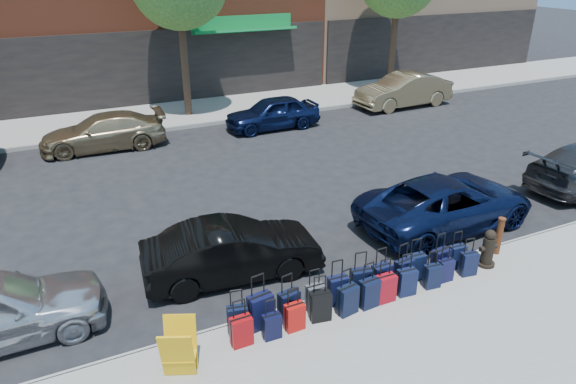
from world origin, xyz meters
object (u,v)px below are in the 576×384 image
bollard (499,235)px  display_rack (179,349)px  suitcase_front_5 (361,283)px  car_far_3 (403,90)px  fire_hydrant (488,249)px  car_near_2 (446,202)px  car_near_1 (232,251)px  car_far_1 (103,132)px  car_far_2 (273,113)px

bollard → display_rack: size_ratio=0.96×
suitcase_front_5 → car_far_3: bearing=58.0°
fire_hydrant → display_rack: bearing=-173.5°
car_near_2 → car_near_1: bearing=85.5°
bollard → car_far_3: (6.16, 11.76, 0.15)m
suitcase_front_5 → car_near_1: bearing=142.7°
car_near_1 → car_near_2: bearing=-86.2°
display_rack → car_far_1: (0.37, 12.19, 0.02)m
car_far_3 → suitcase_front_5: bearing=-41.8°
suitcase_front_5 → display_rack: bearing=-164.6°
car_far_2 → car_far_1: bearing=-93.5°
suitcase_front_5 → car_far_3: (9.87, 11.82, 0.30)m
car_near_2 → car_far_2: 9.50m
car_far_1 → car_far_2: car_far_2 is taller
car_far_3 → car_far_1: bearing=-91.4°
display_rack → car_near_2: bearing=40.7°
car_near_1 → car_far_3: bearing=-45.0°
suitcase_front_5 → car_far_2: (3.08, 11.31, 0.19)m
suitcase_front_5 → bollard: 3.72m
bollard → car_far_3: bearing=62.4°
car_far_3 → car_far_2: bearing=-87.7°
car_far_2 → suitcase_front_5: bearing=-15.3°
car_near_2 → car_far_1: (-7.11, 9.87, -0.03)m
display_rack → car_far_3: 18.37m
fire_hydrant → bollard: size_ratio=0.97×
display_rack → car_near_2: (7.48, 2.33, 0.05)m
display_rack → car_near_1: 3.05m
car_far_2 → car_far_3: 6.81m
fire_hydrant → car_near_2: size_ratio=0.18×
fire_hydrant → car_far_2: car_far_2 is taller
fire_hydrant → suitcase_front_5: bearing=-179.6°
suitcase_front_5 → fire_hydrant: (3.13, -0.20, 0.09)m
bollard → car_far_2: size_ratio=0.24×
fire_hydrant → car_far_1: 13.57m
bollard → car_near_1: (-5.68, 1.92, 0.01)m
display_rack → car_far_1: bearing=111.7°
fire_hydrant → car_near_1: bearing=160.9°
car_far_1 → car_far_3: size_ratio=0.94×
display_rack → car_near_1: bearing=77.5°
fire_hydrant → car_far_3: (6.74, 12.02, 0.21)m
fire_hydrant → car_near_2: 2.13m
car_near_2 → display_rack: bearing=104.2°
display_rack → car_far_3: bearing=65.5°
car_far_3 → display_rack: bearing=-49.8°
car_near_2 → car_far_3: car_far_3 is taller
suitcase_front_5 → car_far_1: bearing=114.0°
suitcase_front_5 → car_near_1: car_near_1 is taller
car_near_1 → car_far_3: car_far_3 is taller
suitcase_front_5 → car_far_1: car_far_1 is taller
fire_hydrant → car_far_1: car_far_1 is taller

